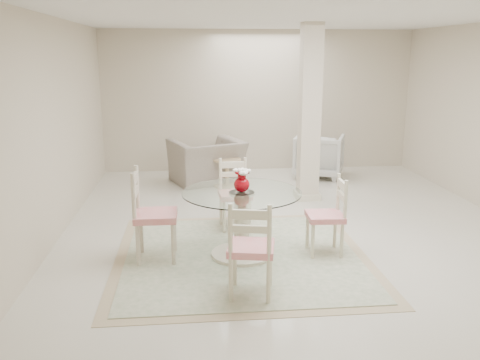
{
  "coord_description": "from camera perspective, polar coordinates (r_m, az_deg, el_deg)",
  "views": [
    {
      "loc": [
        -1.33,
        -6.36,
        2.25
      ],
      "look_at": [
        -0.78,
        -0.79,
        0.85
      ],
      "focal_mm": 38.0,
      "sensor_mm": 36.0,
      "label": 1
    }
  ],
  "objects": [
    {
      "name": "recliner_taupe",
      "position": [
        9.06,
        -3.75,
        2.09
      ],
      "size": [
        1.47,
        1.38,
        0.76
      ],
      "primitive_type": "imported",
      "rotation": [
        0.0,
        0.0,
        3.51
      ],
      "color": "gray",
      "rests_on": "ground"
    },
    {
      "name": "armchair_white",
      "position": [
        9.6,
        8.87,
        2.73
      ],
      "size": [
        1.11,
        1.13,
        0.8
      ],
      "primitive_type": "imported",
      "rotation": [
        0.0,
        0.0,
        2.76
      ],
      "color": "silver",
      "rests_on": "ground"
    },
    {
      "name": "dining_table",
      "position": [
        5.71,
        0.2,
        -4.98
      ],
      "size": [
        1.32,
        1.32,
        0.76
      ],
      "rotation": [
        0.0,
        0.0,
        -0.01
      ],
      "color": "beige",
      "rests_on": "ground"
    },
    {
      "name": "dining_chair_west",
      "position": [
        5.65,
        -10.22,
        -3.13
      ],
      "size": [
        0.46,
        0.46,
        1.15
      ],
      "rotation": [
        0.0,
        0.0,
        1.57
      ],
      "color": "beige",
      "rests_on": "ground"
    },
    {
      "name": "dining_chair_north",
      "position": [
        6.64,
        -0.66,
        -0.97
      ],
      "size": [
        0.43,
        0.43,
        1.01
      ],
      "rotation": [
        0.0,
        0.0,
        0.06
      ],
      "color": "beige",
      "rests_on": "ground"
    },
    {
      "name": "dining_chair_south",
      "position": [
        4.7,
        1.21,
        -7.04
      ],
      "size": [
        0.5,
        0.5,
        1.06
      ],
      "rotation": [
        0.0,
        0.0,
        2.95
      ],
      "color": "beige",
      "rests_on": "ground"
    },
    {
      "name": "room_shell",
      "position": [
        6.51,
        6.28,
        10.47
      ],
      "size": [
        6.02,
        7.02,
        2.71
      ],
      "color": "beige",
      "rests_on": "ground"
    },
    {
      "name": "dining_chair_east",
      "position": [
        5.85,
        10.17,
        -3.32
      ],
      "size": [
        0.42,
        0.42,
        1.0
      ],
      "rotation": [
        0.0,
        0.0,
        -1.62
      ],
      "color": "beige",
      "rests_on": "ground"
    },
    {
      "name": "side_table",
      "position": [
        8.75,
        -1.45,
        0.66
      ],
      "size": [
        0.48,
        0.48,
        0.5
      ],
      "color": "tan",
      "rests_on": "ground"
    },
    {
      "name": "column",
      "position": [
        7.93,
        7.82,
        7.38
      ],
      "size": [
        0.3,
        0.3,
        2.7
      ],
      "primitive_type": "cube",
      "color": "beige",
      "rests_on": "ground"
    },
    {
      "name": "red_vase",
      "position": [
        5.57,
        0.21,
        -0.04
      ],
      "size": [
        0.2,
        0.19,
        0.27
      ],
      "color": "#AD0510",
      "rests_on": "dining_table"
    },
    {
      "name": "area_rug",
      "position": [
        5.85,
        0.19,
        -8.51
      ],
      "size": [
        2.85,
        2.85,
        0.02
      ],
      "color": "tan",
      "rests_on": "ground"
    },
    {
      "name": "ground",
      "position": [
        6.88,
        5.87,
        -5.14
      ],
      "size": [
        7.0,
        7.0,
        0.0
      ],
      "primitive_type": "plane",
      "color": "silver",
      "rests_on": "ground"
    }
  ]
}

